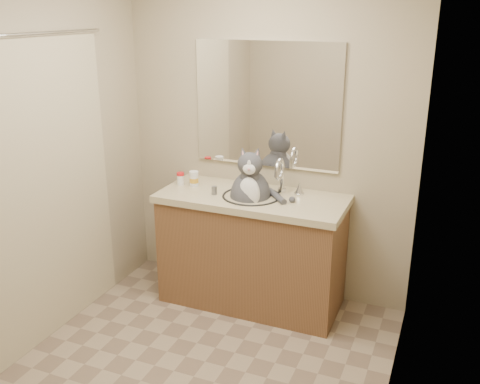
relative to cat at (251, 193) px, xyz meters
The scene contains 8 objects.
room 0.99m from the cat, 89.75° to the right, with size 2.22×2.52×2.42m.
vanity 0.43m from the cat, 80.13° to the left, with size 1.34×0.59×1.12m.
mirror 0.65m from the cat, 89.21° to the left, with size 1.10×0.02×0.90m, color white.
shower_curtain 1.35m from the cat, 141.28° to the right, with size 0.02×1.30×1.93m.
cat is the anchor object (origin of this frame).
pill_bottle_redcap 0.59m from the cat, behind, with size 0.07×0.07×0.09m.
pill_bottle_orange 0.48m from the cat, behind, with size 0.08×0.08×0.11m.
grey_canister 0.26m from the cat, 167.05° to the right, with size 0.05×0.05×0.06m.
Camera 1 is at (1.29, -2.38, 2.11)m, focal length 40.00 mm.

